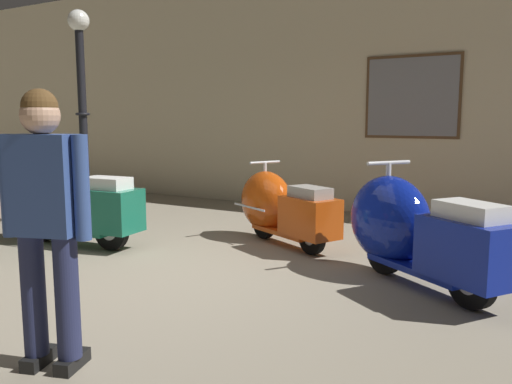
{
  "coord_description": "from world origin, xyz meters",
  "views": [
    {
      "loc": [
        2.99,
        -3.67,
        1.44
      ],
      "look_at": [
        0.26,
        1.1,
        0.67
      ],
      "focal_mm": 36.41,
      "sensor_mm": 36.0,
      "label": 1
    }
  ],
  "objects_px": {
    "scooter_0": "(63,203)",
    "lamppost": "(83,111)",
    "scooter_1": "(278,207)",
    "visitor_0": "(46,211)",
    "scooter_2": "(410,230)"
  },
  "relations": [
    {
      "from": "scooter_0",
      "to": "lamppost",
      "type": "bearing_deg",
      "value": -60.55
    },
    {
      "from": "scooter_0",
      "to": "lamppost",
      "type": "xyz_separation_m",
      "value": [
        -0.65,
        0.93,
        1.08
      ]
    },
    {
      "from": "scooter_1",
      "to": "visitor_0",
      "type": "relative_size",
      "value": 0.99
    },
    {
      "from": "scooter_0",
      "to": "visitor_0",
      "type": "distance_m",
      "value": 3.27
    },
    {
      "from": "scooter_1",
      "to": "lamppost",
      "type": "relative_size",
      "value": 0.55
    },
    {
      "from": "scooter_1",
      "to": "scooter_0",
      "type": "bearing_deg",
      "value": 57.36
    },
    {
      "from": "scooter_1",
      "to": "scooter_2",
      "type": "height_order",
      "value": "scooter_2"
    },
    {
      "from": "scooter_1",
      "to": "visitor_0",
      "type": "distance_m",
      "value": 3.46
    },
    {
      "from": "scooter_1",
      "to": "scooter_2",
      "type": "relative_size",
      "value": 0.92
    },
    {
      "from": "scooter_2",
      "to": "lamppost",
      "type": "height_order",
      "value": "lamppost"
    },
    {
      "from": "scooter_0",
      "to": "scooter_2",
      "type": "relative_size",
      "value": 1.03
    },
    {
      "from": "scooter_0",
      "to": "scooter_1",
      "type": "bearing_deg",
      "value": -154.71
    },
    {
      "from": "scooter_1",
      "to": "lamppost",
      "type": "bearing_deg",
      "value": 33.68
    },
    {
      "from": "scooter_2",
      "to": "visitor_0",
      "type": "bearing_deg",
      "value": 96.59
    },
    {
      "from": "scooter_0",
      "to": "scooter_2",
      "type": "bearing_deg",
      "value": -178.08
    }
  ]
}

